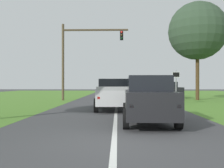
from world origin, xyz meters
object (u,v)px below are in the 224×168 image
oak_tree_right (197,31)px  crossing_suv_far (162,90)px  keep_moving_sign (176,83)px  pickup_truck_lead (113,94)px  traffic_light (80,51)px  red_suv_near (148,98)px

oak_tree_right → crossing_suv_far: bearing=139.1°
keep_moving_sign → oak_tree_right: oak_tree_right is taller
oak_tree_right → pickup_truck_lead: bearing=-129.7°
pickup_truck_lead → oak_tree_right: 14.42m
traffic_light → keep_moving_sign: size_ratio=2.78×
red_suv_near → traffic_light: traffic_light is taller
pickup_truck_lead → traffic_light: (-3.48, 9.07, 3.94)m
oak_tree_right → traffic_light: bearing=-175.1°
pickup_truck_lead → oak_tree_right: oak_tree_right is taller
traffic_light → keep_moving_sign: (8.40, -4.56, -3.19)m
pickup_truck_lead → traffic_light: bearing=111.0°
red_suv_near → traffic_light: 15.55m
pickup_truck_lead → traffic_light: traffic_light is taller
pickup_truck_lead → keep_moving_sign: size_ratio=1.87×
traffic_light → keep_moving_sign: traffic_light is taller
red_suv_near → pickup_truck_lead: (-1.52, 5.12, -0.04)m
red_suv_near → keep_moving_sign: size_ratio=1.76×
keep_moving_sign → crossing_suv_far: keep_moving_sign is taller
red_suv_near → oak_tree_right: bearing=65.8°
red_suv_near → traffic_light: size_ratio=0.63×
pickup_truck_lead → crossing_suv_far: (5.29, 12.75, -0.01)m
keep_moving_sign → crossing_suv_far: bearing=87.4°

